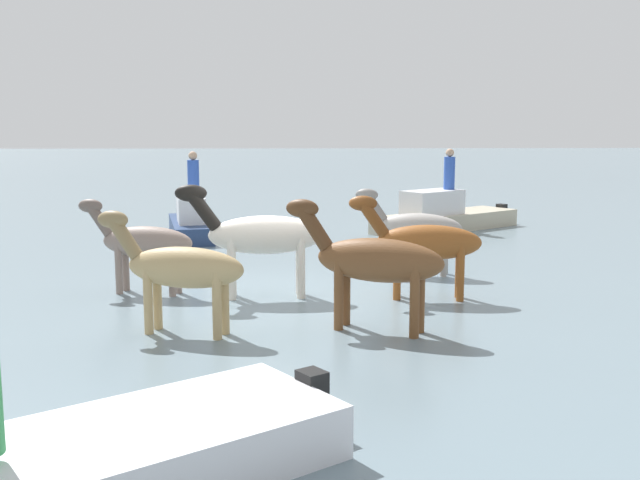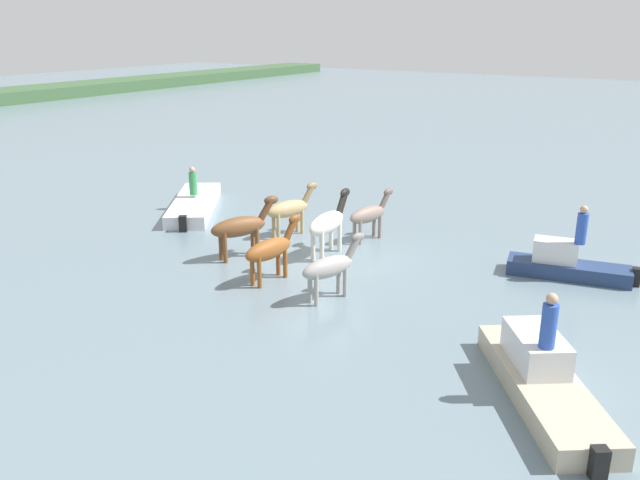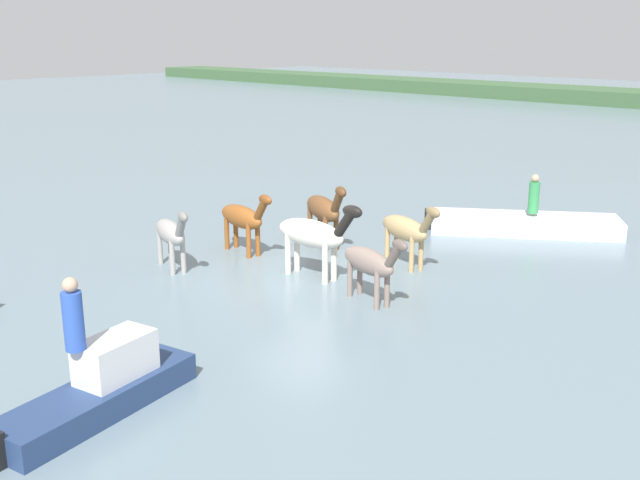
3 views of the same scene
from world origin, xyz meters
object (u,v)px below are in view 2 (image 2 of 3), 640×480
object	(u,v)px
person_boatman_standing	(582,226)
person_spotter_bow	(193,182)
horse_pinto_flank	(330,267)
horse_lead	(271,249)
person_watcher_seated	(549,323)
boat_tender_starboard	(194,206)
boat_skiff_near	(542,381)
boat_motor_center	(566,268)
horse_dark_mare	(290,209)
horse_dun_straggler	(328,223)
horse_chestnut_trailing	(369,214)
horse_rear_stallion	(241,227)

from	to	relation	value
person_boatman_standing	person_spotter_bow	bearing A→B (deg)	91.47
horse_pinto_flank	horse_lead	distance (m)	2.25
horse_pinto_flank	person_watcher_seated	distance (m)	6.81
boat_tender_starboard	person_boatman_standing	size ratio (longest dim) A/B	4.64
boat_skiff_near	boat_motor_center	bearing A→B (deg)	-26.33
horse_dark_mare	boat_skiff_near	size ratio (longest dim) A/B	0.49
horse_dun_straggler	horse_lead	world-z (taller)	horse_dun_straggler
boat_tender_starboard	person_spotter_bow	xyz separation A→B (m)	(0.18, 0.17, 0.98)
horse_chestnut_trailing	boat_tender_starboard	bearing A→B (deg)	107.78
horse_pinto_flank	horse_dark_mare	xyz separation A→B (m)	(4.21, 4.36, 0.03)
horse_dun_straggler	boat_tender_starboard	xyz separation A→B (m)	(1.60, 7.59, -0.94)
horse_dark_mare	horse_chestnut_trailing	size ratio (longest dim) A/B	1.05
horse_rear_stallion	boat_motor_center	world-z (taller)	horse_rear_stallion
boat_motor_center	person_watcher_seated	xyz separation A→B (m)	(-7.40, -1.21, 1.45)
horse_pinto_flank	horse_dun_straggler	bearing A→B (deg)	51.04
boat_tender_starboard	person_watcher_seated	xyz separation A→B (m)	(-6.76, -16.06, 1.56)
horse_dun_straggler	person_boatman_standing	size ratio (longest dim) A/B	2.22
person_spotter_bow	person_watcher_seated	world-z (taller)	person_watcher_seated
horse_dun_straggler	boat_skiff_near	bearing A→B (deg)	-123.71
horse_chestnut_trailing	boat_skiff_near	xyz separation A→B (m)	(-7.17, -8.05, -0.64)
horse_rear_stallion	horse_lead	distance (m)	2.34
boat_motor_center	boat_tender_starboard	xyz separation A→B (m)	(-0.65, 14.85, -0.11)
horse_dun_straggler	person_watcher_seated	size ratio (longest dim) A/B	2.22
horse_dun_straggler	boat_motor_center	world-z (taller)	horse_dun_straggler
person_boatman_standing	person_watcher_seated	bearing A→B (deg)	-173.03
person_watcher_seated	horse_lead	bearing A→B (deg)	75.51
horse_pinto_flank	boat_tender_starboard	world-z (taller)	horse_pinto_flank
person_boatman_standing	horse_dark_mare	bearing A→B (deg)	96.28
horse_chestnut_trailing	person_spotter_bow	xyz separation A→B (m)	(-0.38, 8.15, 0.22)
boat_skiff_near	person_spotter_bow	bearing A→B (deg)	31.75
horse_pinto_flank	person_spotter_bow	distance (m)	10.95
horse_pinto_flank	horse_chestnut_trailing	bearing A→B (deg)	35.31
horse_chestnut_trailing	person_spotter_bow	size ratio (longest dim) A/B	1.88
boat_motor_center	person_boatman_standing	bearing A→B (deg)	155.18
horse_lead	boat_motor_center	distance (m)	9.11
boat_motor_center	horse_chestnut_trailing	bearing A→B (deg)	-10.93
horse_lead	boat_tender_starboard	size ratio (longest dim) A/B	0.43
horse_pinto_flank	boat_tender_starboard	distance (m)	10.74
horse_rear_stallion	horse_chestnut_trailing	xyz separation A→B (m)	(3.95, -2.65, -0.13)
boat_tender_starboard	boat_skiff_near	xyz separation A→B (m)	(-6.61, -16.03, 0.13)
boat_tender_starboard	person_watcher_seated	distance (m)	17.49
horse_rear_stallion	horse_lead	world-z (taller)	horse_rear_stallion
person_watcher_seated	person_boatman_standing	bearing A→B (deg)	6.97
horse_chestnut_trailing	person_watcher_seated	bearing A→B (deg)	-118.38
horse_chestnut_trailing	horse_lead	bearing A→B (deg)	-172.99
horse_dun_straggler	horse_rear_stallion	bearing A→B (deg)	125.19
horse_lead	horse_chestnut_trailing	bearing A→B (deg)	0.81
boat_motor_center	person_watcher_seated	bearing A→B (deg)	87.61
boat_tender_starboard	horse_dark_mare	bearing A→B (deg)	-130.48
boat_tender_starboard	person_boatman_standing	distance (m)	15.25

